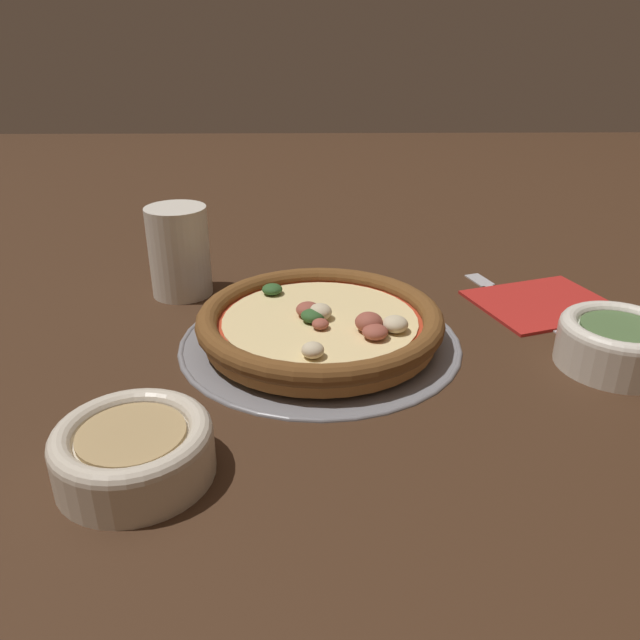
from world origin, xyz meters
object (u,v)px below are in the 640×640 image
object	(u,v)px
pizza	(321,323)
bowl_far	(618,342)
bowl_near	(134,448)
fork	(506,296)
pizza_tray	(320,340)
napkin	(543,302)
drinking_cup	(179,251)

from	to	relation	value
pizza	bowl_far	bearing A→B (deg)	169.61
bowl_near	fork	xyz separation A→B (m)	(-0.40, -0.35, -0.02)
bowl_far	bowl_near	bearing A→B (deg)	20.17
pizza_tray	fork	bearing A→B (deg)	-153.50
bowl_near	bowl_far	xyz separation A→B (m)	(-0.46, -0.17, 0.00)
pizza_tray	napkin	size ratio (longest dim) A/B	1.58
pizza	drinking_cup	world-z (taller)	drinking_cup
pizza	napkin	bearing A→B (deg)	-160.81
bowl_near	drinking_cup	distance (m)	0.38
bowl_near	napkin	size ratio (longest dim) A/B	0.63
bowl_near	napkin	distance (m)	0.55
pizza_tray	pizza	distance (m)	0.02
pizza_tray	fork	world-z (taller)	pizza_tray
bowl_near	napkin	world-z (taller)	bowl_near
pizza_tray	pizza	bearing A→B (deg)	137.32
pizza_tray	fork	distance (m)	0.28
napkin	bowl_far	bearing A→B (deg)	97.49
fork	pizza	bearing A→B (deg)	98.68
pizza	drinking_cup	xyz separation A→B (m)	(0.18, -0.15, 0.03)
bowl_near	bowl_far	bearing A→B (deg)	-159.83
drinking_cup	fork	distance (m)	0.43
bowl_near	bowl_far	distance (m)	0.49
pizza_tray	fork	size ratio (longest dim) A/B	1.66
pizza_tray	bowl_far	bearing A→B (deg)	169.53
pizza	bowl_near	xyz separation A→B (m)	(0.15, 0.23, -0.00)
fork	pizza_tray	bearing A→B (deg)	98.53
pizza	napkin	world-z (taller)	pizza
pizza	fork	world-z (taller)	pizza
drinking_cup	fork	bearing A→B (deg)	176.94
pizza	bowl_far	distance (m)	0.32
drinking_cup	pizza_tray	bearing A→B (deg)	141.08
pizza_tray	drinking_cup	size ratio (longest dim) A/B	2.70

